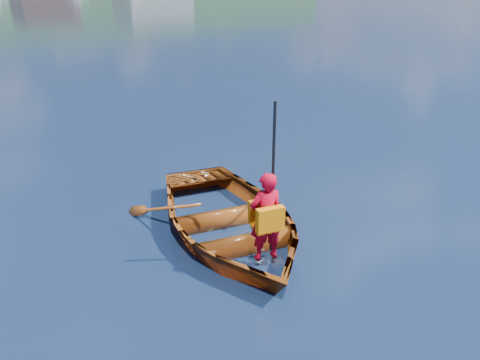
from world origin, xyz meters
TOP-DOWN VIEW (x-y plane):
  - ground at (0.00, 0.00)m, footprint 600.00×600.00m
  - rowboat at (-1.40, -0.01)m, footprint 3.37×4.05m
  - child_paddler at (-1.50, -0.91)m, footprint 0.48×0.41m

SIDE VIEW (x-z plane):
  - ground at x=0.00m, z-range 0.00..0.00m
  - rowboat at x=-1.40m, z-range -0.15..0.57m
  - child_paddler at x=-1.50m, z-range -0.29..1.65m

